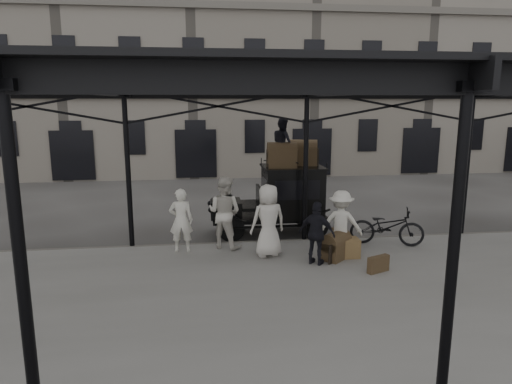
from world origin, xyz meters
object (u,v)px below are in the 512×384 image
porter_official (317,233)px  steamer_trunk_roof_near (282,157)px  taxi (282,197)px  bicycle (387,226)px  steamer_trunk_platform (336,247)px  porter_left (181,220)px

porter_official → steamer_trunk_roof_near: size_ratio=1.82×
taxi → bicycle: bearing=-37.2°
steamer_trunk_roof_near → porter_official: bearing=-80.7°
bicycle → steamer_trunk_roof_near: bearing=76.4°
taxi → steamer_trunk_roof_near: size_ratio=4.12×
steamer_trunk_platform → bicycle: bearing=-14.9°
porter_left → steamer_trunk_roof_near: (3.05, 1.63, 1.48)m
porter_left → bicycle: (5.78, -0.14, -0.34)m
taxi → bicycle: (2.65, -2.01, -0.52)m
porter_left → bicycle: bearing=180.0°
taxi → porter_official: 3.33m
porter_official → bicycle: (2.39, 1.29, -0.27)m
bicycle → porter_left: bearing=107.8°
porter_left → porter_official: size_ratio=1.09×
porter_official → bicycle: 2.73m
bicycle → steamer_trunk_platform: size_ratio=2.52×
porter_left → steamer_trunk_platform: porter_left is taller
porter_left → steamer_trunk_platform: size_ratio=2.15×
bicycle → steamer_trunk_platform: 2.03m
porter_left → steamer_trunk_platform: 4.19m
bicycle → steamer_trunk_platform: bearing=137.1°
taxi → steamer_trunk_roof_near: 1.33m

